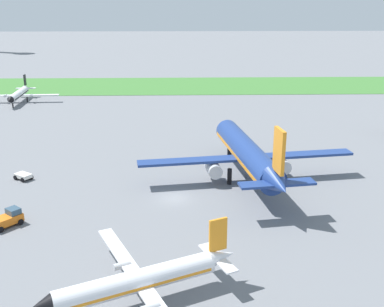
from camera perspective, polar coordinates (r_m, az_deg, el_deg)
The scene contains 7 objects.
ground_plane at distance 64.03m, azimuth -2.14°, elevation -5.37°, with size 600.00×600.00×0.00m, color slate.
grass_taxiway_strip at distance 143.16m, azimuth -1.88°, elevation 8.10°, with size 360.00×28.00×0.08m, color #3D7533.
airplane_foreground_turboprop at distance 42.96m, azimuth -6.11°, elevation -14.77°, with size 17.81×20.51×6.58m.
airplane_midfield_jet at distance 69.14m, azimuth 6.64°, elevation -0.05°, with size 31.67×31.17×11.21m.
airplane_taxiing_turboprop at distance 127.73m, azimuth -19.97°, elevation 6.69°, with size 19.74×16.89×5.91m.
baggage_cart_near_gate at distance 74.31m, azimuth -19.49°, elevation -2.53°, with size 2.95×2.81×0.90m.
pushback_tug_midfield at distance 60.43m, azimuth -21.15°, elevation -7.26°, with size 3.72×3.90×1.95m.
Camera 1 is at (0.77, -58.55, 25.91)m, focal length 44.70 mm.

